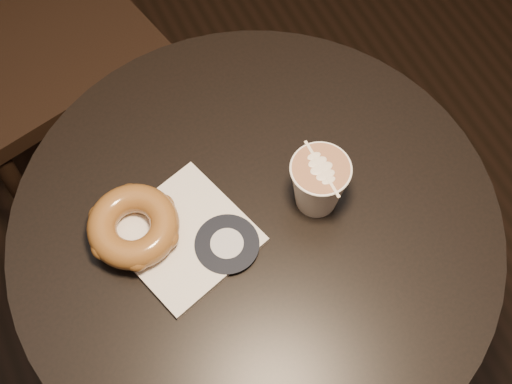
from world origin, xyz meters
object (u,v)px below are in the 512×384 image
cafe_table (256,275)px  doughnut (133,226)px  pastry_bag (184,237)px  latte_cup (318,184)px

cafe_table → doughnut: 0.28m
pastry_bag → latte_cup: (0.19, -0.03, 0.04)m
cafe_table → pastry_bag: (-0.10, 0.02, 0.20)m
cafe_table → doughnut: size_ratio=5.92×
cafe_table → pastry_bag: bearing=165.8°
cafe_table → latte_cup: 0.26m
cafe_table → latte_cup: bearing=-1.4°
pastry_bag → latte_cup: 0.20m
pastry_bag → doughnut: 0.07m
pastry_bag → cafe_table: bearing=-31.3°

